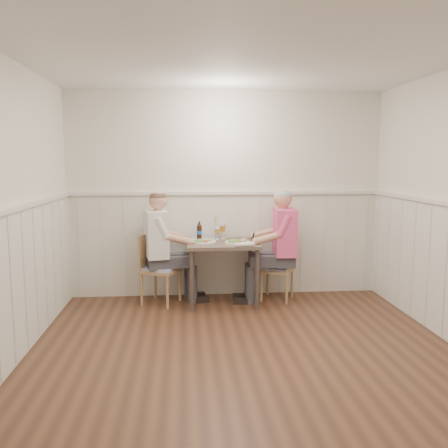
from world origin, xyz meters
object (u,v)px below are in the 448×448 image
object	(u,v)px
diner_cream	(160,256)
beer_bottle	(199,231)
chair_left	(157,266)
man_in_pink	(281,254)
chair_right	(281,266)
dining_table	(223,251)
grass_vase	(214,227)

from	to	relation	value
diner_cream	beer_bottle	bearing A→B (deg)	22.73
diner_cream	beer_bottle	size ratio (longest dim) A/B	6.14
chair_left	man_in_pink	bearing A→B (deg)	-2.37
chair_left	diner_cream	size ratio (longest dim) A/B	0.61
chair_right	diner_cream	distance (m)	1.50
dining_table	chair_left	bearing A→B (deg)	175.54
dining_table	beer_bottle	size ratio (longest dim) A/B	3.79
dining_table	diner_cream	bearing A→B (deg)	176.50
grass_vase	diner_cream	bearing A→B (deg)	-162.20
chair_right	chair_left	distance (m)	1.53
chair_right	man_in_pink	xyz separation A→B (m)	(-0.02, -0.05, 0.17)
man_in_pink	diner_cream	size ratio (longest dim) A/B	1.01
chair_left	man_in_pink	distance (m)	1.52
chair_right	man_in_pink	size ratio (longest dim) A/B	0.55
dining_table	beer_bottle	bearing A→B (deg)	137.63
man_in_pink	grass_vase	distance (m)	0.90
chair_right	chair_left	xyz separation A→B (m)	(-1.53, 0.01, 0.03)
beer_bottle	grass_vase	distance (m)	0.20
chair_left	beer_bottle	bearing A→B (deg)	19.49
chair_right	beer_bottle	bearing A→B (deg)	168.93
chair_right	chair_left	bearing A→B (deg)	179.61
diner_cream	dining_table	bearing A→B (deg)	-3.50
beer_bottle	grass_vase	size ratio (longest dim) A/B	0.67
grass_vase	chair_right	bearing A→B (deg)	-14.39
chair_left	man_in_pink	size ratio (longest dim) A/B	0.60
dining_table	grass_vase	world-z (taller)	grass_vase
dining_table	diner_cream	world-z (taller)	diner_cream
chair_left	beer_bottle	distance (m)	0.68
diner_cream	grass_vase	xyz separation A→B (m)	(0.67, 0.22, 0.32)
chair_right	grass_vase	distance (m)	0.97
chair_left	diner_cream	world-z (taller)	diner_cream
chair_left	diner_cream	distance (m)	0.13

